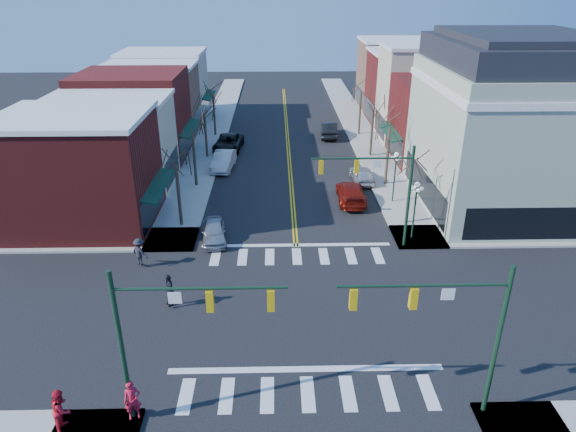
{
  "coord_description": "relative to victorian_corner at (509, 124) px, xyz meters",
  "views": [
    {
      "loc": [
        -1.28,
        -23.49,
        16.82
      ],
      "look_at": [
        -0.58,
        6.57,
        2.8
      ],
      "focal_mm": 32.0,
      "sensor_mm": 36.0,
      "label": 1
    }
  ],
  "objects": [
    {
      "name": "car_right_mid",
      "position": [
        -10.1,
        5.26,
        -5.93
      ],
      "size": [
        1.97,
        4.36,
        1.45
      ],
      "primitive_type": "imported",
      "rotation": [
        0.0,
        0.0,
        3.2
      ],
      "color": "silver",
      "rests_on": "ground"
    },
    {
      "name": "bldg_left_stucco_b",
      "position": [
        -32.0,
        29.0,
        -2.56
      ],
      "size": [
        10.0,
        8.0,
        8.2
      ],
      "primitive_type": "cube",
      "color": "#BAB59A",
      "rests_on": "ground"
    },
    {
      "name": "bldg_left_tan",
      "position": [
        -32.0,
        21.25,
        -2.76
      ],
      "size": [
        10.0,
        7.5,
        7.8
      ],
      "primitive_type": "cube",
      "color": "#946952",
      "rests_on": "ground"
    },
    {
      "name": "bldg_right_tan",
      "position": [
        -1.0,
        34.5,
        -2.16
      ],
      "size": [
        10.0,
        8.0,
        9.0
      ],
      "primitive_type": "cube",
      "color": "#946952",
      "rests_on": "ground"
    },
    {
      "name": "car_left_mid",
      "position": [
        -22.9,
        9.05,
        -5.83
      ],
      "size": [
        2.21,
        5.18,
        1.66
      ],
      "primitive_type": "imported",
      "rotation": [
        0.0,
        0.0,
        -0.09
      ],
      "color": "silver",
      "rests_on": "ground"
    },
    {
      "name": "bldg_left_stucco_a",
      "position": [
        -32.0,
        5.0,
        -2.91
      ],
      "size": [
        10.0,
        7.0,
        7.5
      ],
      "primitive_type": "cube",
      "color": "#BAB59A",
      "rests_on": "ground"
    },
    {
      "name": "bldg_right_brick_b",
      "position": [
        -1.0,
        26.5,
        -2.41
      ],
      "size": [
        10.0,
        8.0,
        8.5
      ],
      "primitive_type": "cube",
      "color": "maroon",
      "rests_on": "ground"
    },
    {
      "name": "tree_left_a",
      "position": [
        -24.9,
        -3.5,
        -4.28
      ],
      "size": [
        0.24,
        0.24,
        4.76
      ],
      "primitive_type": "cylinder",
      "color": "#382B21",
      "rests_on": "ground"
    },
    {
      "name": "tree_right_d",
      "position": [
        -8.1,
        20.5,
        -4.17
      ],
      "size": [
        0.24,
        0.24,
        4.97
      ],
      "primitive_type": "cylinder",
      "color": "#382B21",
      "rests_on": "ground"
    },
    {
      "name": "tree_right_b",
      "position": [
        -8.1,
        4.5,
        -4.07
      ],
      "size": [
        0.24,
        0.24,
        5.18
      ],
      "primitive_type": "cylinder",
      "color": "#382B21",
      "rests_on": "ground"
    },
    {
      "name": "traffic_mast_far_right",
      "position": [
        -10.95,
        -7.1,
        -1.95
      ],
      "size": [
        6.6,
        0.28,
        7.2
      ],
      "color": "#14331E",
      "rests_on": "ground"
    },
    {
      "name": "ground",
      "position": [
        -16.5,
        -14.5,
        -6.66
      ],
      "size": [
        160.0,
        160.0,
        0.0
      ],
      "primitive_type": "plane",
      "color": "black",
      "rests_on": "ground"
    },
    {
      "name": "victorian_corner",
      "position": [
        0.0,
        0.0,
        0.0
      ],
      "size": [
        12.25,
        14.25,
        13.3
      ],
      "color": "#A1AB94",
      "rests_on": "ground"
    },
    {
      "name": "car_left_near",
      "position": [
        -22.23,
        -5.83,
        -5.97
      ],
      "size": [
        2.18,
        4.24,
        1.38
      ],
      "primitive_type": "imported",
      "rotation": [
        0.0,
        0.0,
        0.14
      ],
      "color": "#A7A7AB",
      "rests_on": "ground"
    },
    {
      "name": "sidewalk_right",
      "position": [
        -7.75,
        5.5,
        -6.58
      ],
      "size": [
        3.5,
        70.0,
        0.15
      ],
      "primitive_type": "cube",
      "color": "#9E9B93",
      "rests_on": "ground"
    },
    {
      "name": "pedestrian_red_a",
      "position": [
        -23.8,
        -21.98,
        -5.57
      ],
      "size": [
        0.79,
        0.64,
        1.87
      ],
      "primitive_type": "imported",
      "rotation": [
        0.0,
        0.0,
        0.33
      ],
      "color": "red",
      "rests_on": "sidewalk_left"
    },
    {
      "name": "traffic_mast_near_right",
      "position": [
        -10.95,
        -21.9,
        -1.95
      ],
      "size": [
        6.6,
        0.28,
        7.2
      ],
      "color": "#14331E",
      "rests_on": "ground"
    },
    {
      "name": "traffic_mast_near_left",
      "position": [
        -22.05,
        -21.9,
        -1.95
      ],
      "size": [
        6.6,
        0.28,
        7.2
      ],
      "color": "#14331E",
      "rests_on": "ground"
    },
    {
      "name": "sidewalk_left",
      "position": [
        -25.25,
        5.5,
        -6.58
      ],
      "size": [
        3.5,
        70.0,
        0.15
      ],
      "primitive_type": "cube",
      "color": "#9E9B93",
      "rests_on": "ground"
    },
    {
      "name": "car_left_far",
      "position": [
        -22.9,
        14.94,
        -5.85
      ],
      "size": [
        3.21,
        6.04,
        1.62
      ],
      "primitive_type": "imported",
      "rotation": [
        0.0,
        0.0,
        -0.09
      ],
      "color": "black",
      "rests_on": "ground"
    },
    {
      "name": "pedestrian_dark_a",
      "position": [
        -23.8,
        -13.84,
        -5.54
      ],
      "size": [
        0.94,
        1.22,
        1.93
      ],
      "primitive_type": "imported",
      "rotation": [
        0.0,
        0.0,
        -1.1
      ],
      "color": "black",
      "rests_on": "sidewalk_left"
    },
    {
      "name": "lamppost_corner",
      "position": [
        -8.3,
        -6.0,
        -3.7
      ],
      "size": [
        0.36,
        0.36,
        4.33
      ],
      "color": "#14331E",
      "rests_on": "ground"
    },
    {
      "name": "tree_left_b",
      "position": [
        -24.9,
        4.5,
        -4.14
      ],
      "size": [
        0.24,
        0.24,
        5.04
      ],
      "primitive_type": "cylinder",
      "color": "#382B21",
      "rests_on": "ground"
    },
    {
      "name": "tree_right_c",
      "position": [
        -8.1,
        12.5,
        -4.24
      ],
      "size": [
        0.24,
        0.24,
        4.83
      ],
      "primitive_type": "cylinder",
      "color": "#382B21",
      "rests_on": "ground"
    },
    {
      "name": "bldg_right_brick_a",
      "position": [
        -1.0,
        11.25,
        -2.66
      ],
      "size": [
        10.0,
        8.5,
        8.0
      ],
      "primitive_type": "cube",
      "color": "maroon",
      "rests_on": "ground"
    },
    {
      "name": "tree_left_c",
      "position": [
        -24.9,
        12.5,
        -4.38
      ],
      "size": [
        0.24,
        0.24,
        4.55
      ],
      "primitive_type": "cylinder",
      "color": "#382B21",
      "rests_on": "ground"
    },
    {
      "name": "bldg_left_brick_b",
      "position": [
        -32.0,
        13.0,
        -2.41
      ],
      "size": [
        10.0,
        9.0,
        8.5
      ],
      "primitive_type": "cube",
      "color": "maroon",
      "rests_on": "ground"
    },
    {
      "name": "tree_right_a",
      "position": [
        -8.1,
        -3.5,
        -4.35
      ],
      "size": [
        0.24,
        0.24,
        4.62
      ],
      "primitive_type": "cylinder",
      "color": "#382B21",
      "rests_on": "ground"
    },
    {
      "name": "lamppost_midblock",
      "position": [
        -8.3,
        0.5,
        -3.7
      ],
      "size": [
        0.36,
        0.36,
        4.33
      ],
      "color": "#14331E",
      "rests_on": "ground"
    },
    {
      "name": "car_right_far",
      "position": [
        -11.7,
        19.79,
        -5.8
      ],
      "size": [
        2.18,
        5.31,
        1.71
      ],
      "primitive_type": "imported",
      "rotation": [
        0.0,
        0.0,
        3.07
      ],
      "color": "black",
      "rests_on": "ground"
    },
    {
      "name": "bldg_right_stucco",
      "position": [
        -1.0,
        19.0,
        -1.66
      ],
      "size": [
        10.0,
        7.0,
        10.0
      ],
      "primitive_type": "cube",
      "color": "#BAB59A",
      "rests_on": "ground"
    },
    {
      "name": "tree_left_d",
      "position": [
        -24.9,
        20.5,
        -4.21
      ],
      "size": [
        0.24,
        0.24,
        4.9
      ],
      "primitive_type": "cylinder",
      "color": "#382B21",
      "rests_on": "ground"
    },
    {
      "name": "car_right_near",
      "position": [
        -11.7,
        0.8,
        -5.88
      ],
      "size": [
        2.32,
        5.44,
        1.56
      ],
      "primitive_type": "imported",
      "rotation": [
        0.0,
        0.0,
        3.12
      ],
      "color": "maroon",
      "rests_on": "ground"
    },
    {
      "name": "pedestrian_dark_b",
      "position": [
        -26.5,
        -9.37,
        -5.58
      ],
      "size": [
        1.37,
        1.22,
        1.85
      ],
      "primitive_type": "imported",
      "rotation": [
        0.0,
        0.0,
        2.57
      ],
      "color": "black",
      "rests_on": "sidewalk_left"
    },
    {
      "name": "pedestrian_red_b",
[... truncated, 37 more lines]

